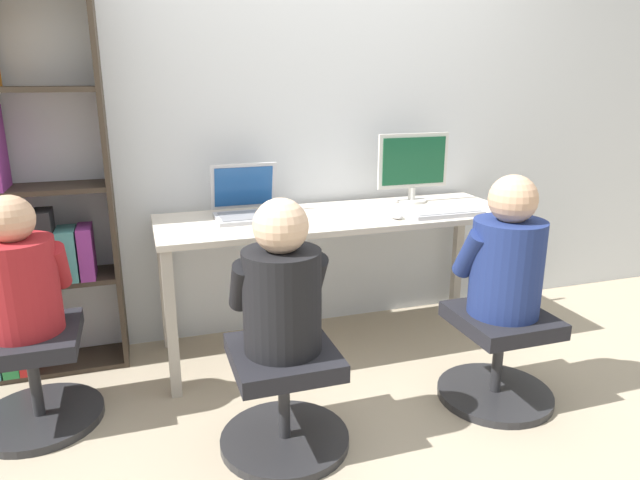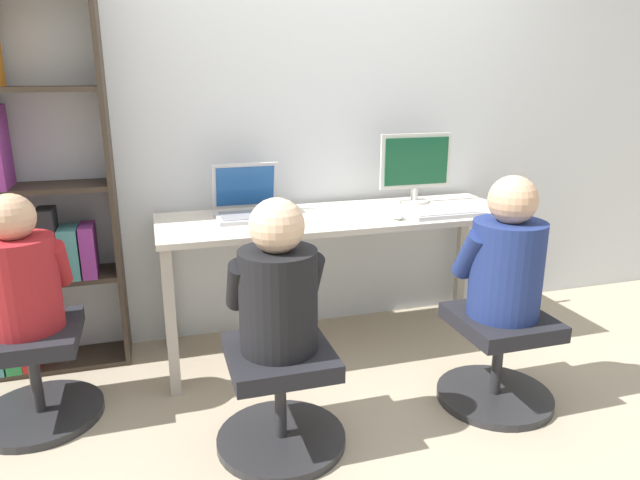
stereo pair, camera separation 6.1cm
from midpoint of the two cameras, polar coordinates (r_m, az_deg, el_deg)
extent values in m
plane|color=tan|center=(3.02, 4.41, -12.83)|extent=(14.00, 14.00, 0.00)
cube|color=silver|center=(3.30, 0.51, 13.35)|extent=(10.00, 0.05, 2.60)
cube|color=beige|center=(3.02, 2.60, 2.29)|extent=(1.90, 0.62, 0.03)
cube|color=#ADA497|center=(2.73, -14.05, -8.12)|extent=(0.05, 0.05, 0.72)
cube|color=#ADA497|center=(3.32, 19.16, -4.15)|extent=(0.05, 0.05, 0.72)
cube|color=#ADA497|center=(3.23, -14.59, -4.28)|extent=(0.05, 0.05, 0.72)
cube|color=#ADA497|center=(3.74, 14.39, -1.47)|extent=(0.05, 0.05, 0.72)
cylinder|color=beige|center=(3.36, 9.90, 3.87)|extent=(0.17, 0.17, 0.01)
cylinder|color=beige|center=(3.36, 9.93, 4.58)|extent=(0.04, 0.04, 0.07)
cube|color=beige|center=(3.32, 10.09, 7.79)|extent=(0.43, 0.02, 0.31)
cube|color=#144C2D|center=(3.31, 10.18, 7.76)|extent=(0.39, 0.01, 0.27)
cube|color=#B7B7BC|center=(2.94, -6.31, 2.33)|extent=(0.35, 0.25, 0.02)
cube|color=gray|center=(2.94, -6.31, 2.54)|extent=(0.31, 0.20, 0.00)
cube|color=#B7B7BC|center=(3.07, -6.93, 5.41)|extent=(0.35, 0.07, 0.25)
cube|color=#19478C|center=(3.06, -6.91, 5.37)|extent=(0.31, 0.05, 0.21)
cube|color=#B2B2B7|center=(3.06, 13.12, 2.56)|extent=(0.40, 0.16, 0.02)
cube|color=#97979C|center=(3.06, 13.13, 2.79)|extent=(0.36, 0.13, 0.00)
ellipsoid|color=silver|center=(2.95, 8.33, 2.42)|extent=(0.06, 0.09, 0.04)
cylinder|color=#262628|center=(2.89, 17.61, -14.62)|extent=(0.53, 0.53, 0.04)
cylinder|color=#262628|center=(2.81, 17.93, -11.44)|extent=(0.05, 0.05, 0.32)
cube|color=black|center=(2.72, 18.29, -7.75)|extent=(0.40, 0.42, 0.07)
cylinder|color=#262628|center=(2.49, -3.14, -19.24)|extent=(0.53, 0.53, 0.04)
cylinder|color=#262628|center=(2.39, -3.21, -15.72)|extent=(0.05, 0.05, 0.32)
cube|color=black|center=(2.30, -3.29, -11.53)|extent=(0.40, 0.42, 0.07)
cylinder|color=navy|center=(2.64, 18.76, -2.77)|extent=(0.31, 0.31, 0.43)
sphere|color=tan|center=(2.56, 19.38, 3.79)|extent=(0.21, 0.21, 0.21)
cylinder|color=navy|center=(2.58, 15.39, -1.40)|extent=(0.09, 0.20, 0.25)
cylinder|color=navy|center=(2.75, 20.69, -0.82)|extent=(0.09, 0.20, 0.25)
cylinder|color=black|center=(2.20, -3.39, -6.06)|extent=(0.30, 0.30, 0.40)
sphere|color=beige|center=(2.10, -3.52, 1.42)|extent=(0.21, 0.21, 0.21)
cylinder|color=black|center=(2.20, -7.42, -4.47)|extent=(0.08, 0.19, 0.23)
cylinder|color=black|center=(2.26, -0.19, -3.77)|extent=(0.08, 0.19, 0.23)
cube|color=#382D23|center=(3.03, -19.56, 5.27)|extent=(0.02, 0.27, 1.87)
cube|color=#382D23|center=(3.36, -24.48, -10.99)|extent=(0.72, 0.26, 0.02)
cube|color=#382D23|center=(3.18, -25.44, -3.52)|extent=(0.72, 0.26, 0.02)
cube|color=#382D23|center=(3.07, -26.47, 4.65)|extent=(0.72, 0.26, 0.02)
cube|color=#382D23|center=(3.03, -27.58, 13.23)|extent=(0.72, 0.26, 0.02)
cube|color=#2D8C47|center=(3.28, -27.86, -8.07)|extent=(0.07, 0.22, 0.39)
cube|color=red|center=(3.28, -26.47, -9.15)|extent=(0.07, 0.19, 0.26)
cube|color=#8C338C|center=(3.14, -28.78, -1.66)|extent=(0.09, 0.17, 0.25)
cube|color=red|center=(3.10, -27.47, -1.18)|extent=(0.07, 0.16, 0.29)
cube|color=#8C338C|center=(3.11, -26.20, -1.04)|extent=(0.05, 0.19, 0.29)
cube|color=#262628|center=(3.07, -24.94, -0.39)|extent=(0.08, 0.16, 0.36)
cube|color=teal|center=(3.09, -23.16, -1.11)|extent=(0.09, 0.19, 0.26)
cube|color=#8C338C|center=(3.08, -21.57, -0.92)|extent=(0.07, 0.19, 0.26)
cylinder|color=#262628|center=(2.90, -25.55, -15.41)|extent=(0.53, 0.53, 0.04)
cylinder|color=#262628|center=(2.82, -26.00, -12.25)|extent=(0.05, 0.05, 0.32)
cube|color=black|center=(2.73, -26.51, -8.59)|extent=(0.40, 0.42, 0.07)
cylinder|color=maroon|center=(2.65, -27.14, -3.96)|extent=(0.30, 0.30, 0.40)
sphere|color=tan|center=(2.58, -27.95, 2.03)|extent=(0.19, 0.19, 0.19)
cylinder|color=maroon|center=(2.66, -24.09, -2.17)|extent=(0.08, 0.19, 0.23)
camera|label=1|loc=(0.03, -89.37, 0.18)|focal=32.00mm
camera|label=2|loc=(0.03, 90.63, -0.18)|focal=32.00mm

